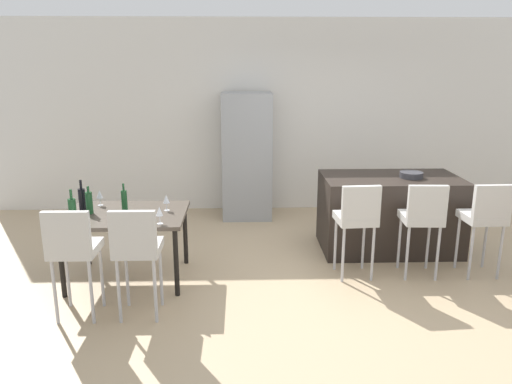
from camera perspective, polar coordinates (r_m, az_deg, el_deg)
The scene contains 18 objects.
ground_plane at distance 5.55m, azimuth 9.83°, elevation -9.46°, with size 10.00×10.00×0.00m, color tan.
back_wall at distance 7.71m, azimuth 6.44°, elevation 8.72°, with size 10.00×0.12×2.90m, color silver.
kitchen_island at distance 6.27m, azimuth 15.19°, elevation -2.38°, with size 1.65×0.92×0.92m, color black.
bar_chair_left at distance 5.27m, azimuth 11.66°, elevation -2.73°, with size 0.43×0.43×1.05m.
bar_chair_middle at distance 5.48m, azimuth 18.80°, elevation -2.57°, with size 0.42×0.42×1.05m.
bar_chair_right at distance 5.74m, azimuth 25.08°, elevation -2.40°, with size 0.41×0.41×1.05m.
dining_table at distance 5.32m, azimuth -14.83°, elevation -3.09°, with size 1.24×0.94×0.74m.
dining_chair_near at distance 4.63m, azimuth -20.51°, elevation -5.90°, with size 0.41×0.41×1.05m.
dining_chair_far at distance 4.48m, azimuth -13.70°, elevation -6.04°, with size 0.40×0.40×1.05m.
wine_bottle_corner at distance 5.36m, azimuth -18.79°, elevation -1.15°, with size 0.07×0.07×0.29m.
wine_bottle_right at distance 5.49m, azimuth -19.54°, elevation -0.77°, with size 0.07×0.07×0.33m.
wine_bottle_near at distance 5.38m, azimuth -15.04°, elevation -0.88°, with size 0.06×0.06×0.29m.
wine_bottle_middle at distance 5.17m, azimuth -20.54°, elevation -1.87°, with size 0.08×0.08×0.32m.
wine_glass_left at distance 5.26m, azimuth -10.37°, elevation -0.83°, with size 0.07×0.07×0.17m.
wine_glass_far at distance 5.62m, azimuth -17.70°, elevation -0.27°, with size 0.07×0.07×0.17m.
wine_glass_end at distance 4.84m, azimuth -11.15°, elevation -2.25°, with size 0.07×0.07×0.17m.
refrigerator at distance 7.28m, azimuth -1.06°, elevation 4.23°, with size 0.72×0.68×1.84m, color #939699.
fruit_bowl at distance 6.17m, azimuth 17.58°, elevation 1.91°, with size 0.27×0.27×0.07m, color #333338.
Camera 1 is at (-1.08, -4.95, 2.27)m, focal length 34.47 mm.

